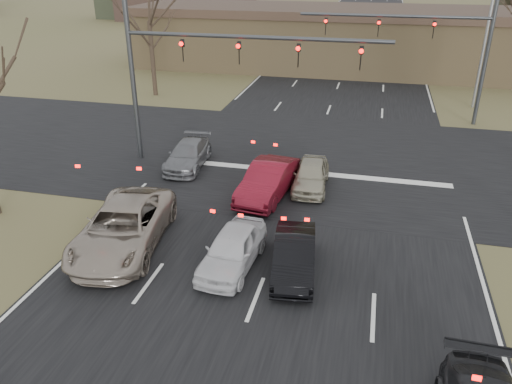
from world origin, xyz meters
TOP-DOWN VIEW (x-y plane):
  - ground at (0.00, 0.00)m, footprint 360.00×360.00m
  - road_main at (0.00, 60.00)m, footprint 14.00×300.00m
  - road_cross at (0.00, 15.00)m, footprint 200.00×14.00m
  - building at (2.00, 38.00)m, footprint 42.40×10.40m
  - mast_arm_near at (-5.23, 13.00)m, footprint 12.12×0.24m
  - mast_arm_far at (6.18, 23.00)m, footprint 11.12×0.24m
  - streetlight_right_far at (9.32, 27.00)m, footprint 2.34×0.25m
  - car_silver_suv at (-5.25, 4.87)m, footprint 3.38×6.01m
  - car_white_sedan at (-1.18, 4.60)m, footprint 1.80×3.90m
  - car_black_hatch at (0.87, 4.74)m, footprint 1.77×3.89m
  - car_grey_ahead at (-5.71, 12.50)m, footprint 2.00×4.24m
  - car_red_ahead at (-1.17, 10.10)m, footprint 2.13×4.64m
  - car_silver_ahead at (0.50, 11.38)m, footprint 1.62×3.74m

SIDE VIEW (x-z plane):
  - ground at x=0.00m, z-range 0.00..0.00m
  - road_main at x=0.00m, z-range 0.00..0.02m
  - road_cross at x=0.00m, z-range 0.00..0.03m
  - car_grey_ahead at x=-5.71m, z-range 0.00..1.19m
  - car_black_hatch at x=0.87m, z-range 0.00..1.24m
  - car_silver_ahead at x=0.50m, z-range 0.00..1.26m
  - car_white_sedan at x=-1.18m, z-range 0.00..1.30m
  - car_red_ahead at x=-1.17m, z-range 0.00..1.47m
  - car_silver_suv at x=-5.25m, z-range 0.00..1.58m
  - building at x=2.00m, z-range 0.02..5.32m
  - mast_arm_far at x=6.18m, z-range 1.02..9.02m
  - mast_arm_near at x=-5.23m, z-range 1.07..9.07m
  - streetlight_right_far at x=9.32m, z-range 0.59..10.59m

